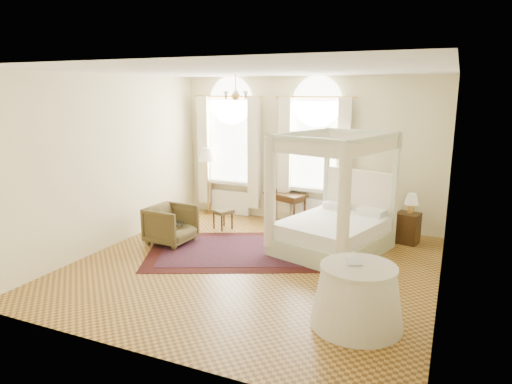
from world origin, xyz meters
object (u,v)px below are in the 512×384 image
(nightstand, at_px, (408,228))
(writing_desk, at_px, (285,197))
(coffee_table, at_px, (169,225))
(side_table, at_px, (357,296))
(canopy_bed, at_px, (332,226))
(floor_lamp, at_px, (207,158))
(armchair, at_px, (171,225))
(stool, at_px, (223,213))

(nightstand, distance_m, writing_desk, 2.75)
(coffee_table, height_order, side_table, side_table)
(canopy_bed, relative_size, coffee_table, 3.74)
(floor_lamp, bearing_deg, armchair, -79.16)
(writing_desk, xyz_separation_m, stool, (-1.10, -0.98, -0.24))
(canopy_bed, distance_m, armchair, 3.16)
(nightstand, bearing_deg, floor_lamp, 176.05)
(armchair, bearing_deg, canopy_bed, -71.60)
(stool, height_order, coffee_table, stool)
(canopy_bed, xyz_separation_m, floor_lamp, (-3.48, 1.43, 0.88))
(nightstand, bearing_deg, canopy_bed, -138.81)
(nightstand, bearing_deg, coffee_table, -157.87)
(armchair, height_order, floor_lamp, floor_lamp)
(stool, xyz_separation_m, coffee_table, (-0.61, -1.15, -0.02))
(armchair, relative_size, coffee_table, 1.28)
(stool, bearing_deg, floor_lamp, 133.39)
(side_table, bearing_deg, writing_desk, 121.49)
(nightstand, height_order, stool, nightstand)
(writing_desk, height_order, floor_lamp, floor_lamp)
(writing_desk, height_order, stool, writing_desk)
(canopy_bed, relative_size, nightstand, 4.00)
(canopy_bed, xyz_separation_m, writing_desk, (-1.46, 1.43, 0.09))
(canopy_bed, xyz_separation_m, armchair, (-3.05, -0.81, -0.13))
(floor_lamp, relative_size, side_table, 1.36)
(writing_desk, relative_size, armchair, 1.25)
(nightstand, distance_m, side_table, 3.70)
(canopy_bed, bearing_deg, writing_desk, 135.60)
(nightstand, xyz_separation_m, writing_desk, (-2.72, 0.33, 0.30))
(nightstand, bearing_deg, stool, -170.33)
(armchair, xyz_separation_m, coffee_table, (-0.12, 0.11, -0.04))
(nightstand, relative_size, writing_desk, 0.58)
(stool, bearing_deg, canopy_bed, -9.98)
(writing_desk, relative_size, coffee_table, 1.61)
(floor_lamp, bearing_deg, stool, -46.61)
(floor_lamp, bearing_deg, writing_desk, 0.00)
(writing_desk, xyz_separation_m, side_table, (2.46, -4.02, -0.20))
(canopy_bed, distance_m, floor_lamp, 3.87)
(writing_desk, bearing_deg, armchair, -125.47)
(nightstand, distance_m, stool, 3.87)
(armchair, distance_m, side_table, 4.43)
(writing_desk, bearing_deg, nightstand, -6.88)
(nightstand, xyz_separation_m, floor_lamp, (-4.74, 0.33, 1.09))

